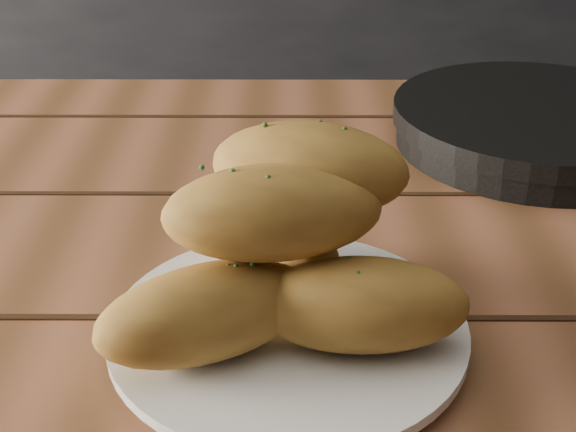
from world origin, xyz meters
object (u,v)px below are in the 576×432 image
(bread_rolls, at_px, (286,250))
(skillet, at_px, (539,125))
(plate, at_px, (288,332))
(table, at_px, (478,339))

(bread_rolls, height_order, skillet, bread_rolls)
(plate, relative_size, bread_rolls, 0.99)
(bread_rolls, relative_size, skillet, 0.56)
(plate, bearing_deg, skillet, 52.71)
(plate, bearing_deg, bread_rolls, 117.07)
(table, bearing_deg, skillet, 66.24)
(table, relative_size, bread_rolls, 6.64)
(table, height_order, bread_rolls, bread_rolls)
(plate, bearing_deg, table, 37.48)
(table, relative_size, plate, 6.69)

